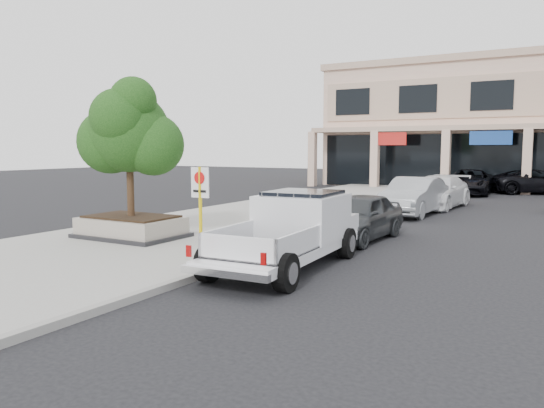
{
  "coord_description": "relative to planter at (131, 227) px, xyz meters",
  "views": [
    {
      "loc": [
        5.68,
        -10.08,
        2.92
      ],
      "look_at": [
        -0.96,
        1.5,
        1.51
      ],
      "focal_mm": 35.0,
      "sensor_mm": 36.0,
      "label": 1
    }
  ],
  "objects": [
    {
      "name": "curb_car_c",
      "position": [
        6.11,
        14.59,
        0.31
      ],
      "size": [
        2.64,
        5.59,
        1.58
      ],
      "primitive_type": "imported",
      "rotation": [
        0.0,
        0.0,
        -0.08
      ],
      "color": "silver",
      "rests_on": "ground"
    },
    {
      "name": "hedge",
      "position": [
        4.5,
        0.86,
        0.14
      ],
      "size": [
        1.1,
        0.99,
        0.93
      ],
      "primitive_type": "ellipsoid",
      "color": "#1A4313",
      "rests_on": "sidewalk"
    },
    {
      "name": "planter",
      "position": [
        0.0,
        0.0,
        0.0
      ],
      "size": [
        3.2,
        2.2,
        0.68
      ],
      "color": "black",
      "rests_on": "sidewalk"
    },
    {
      "name": "curb_car_b",
      "position": [
        5.87,
        11.11,
        0.35
      ],
      "size": [
        2.0,
        5.1,
        1.65
      ],
      "primitive_type": "imported",
      "rotation": [
        0.0,
        0.0,
        -0.05
      ],
      "color": "#A7AAAF",
      "rests_on": "ground"
    },
    {
      "name": "curb_car_a",
      "position": [
        6.03,
        3.84,
        0.28
      ],
      "size": [
        2.02,
        4.52,
        1.51
      ],
      "primitive_type": "imported",
      "rotation": [
        0.0,
        0.0,
        -0.05
      ],
      "color": "#323538",
      "rests_on": "ground"
    },
    {
      "name": "planter_tree",
      "position": [
        0.13,
        0.15,
        2.94
      ],
      "size": [
        2.9,
        2.55,
        4.0
      ],
      "color": "#301F13",
      "rests_on": "planter"
    },
    {
      "name": "sidewalk",
      "position": [
        0.8,
        4.03,
        -0.4
      ],
      "size": [
        8.0,
        52.0,
        0.15
      ],
      "primitive_type": "cube",
      "color": "gray",
      "rests_on": "ground"
    },
    {
      "name": "curb_car_d",
      "position": [
        6.15,
        23.31,
        0.32
      ],
      "size": [
        2.84,
        5.82,
        1.59
      ],
      "primitive_type": "imported",
      "rotation": [
        0.0,
        0.0,
        0.04
      ],
      "color": "black",
      "rests_on": "ground"
    },
    {
      "name": "pickup_truck",
      "position": [
        5.95,
        -0.88,
        0.44
      ],
      "size": [
        2.45,
        5.92,
        1.83
      ],
      "primitive_type": null,
      "rotation": [
        0.0,
        0.0,
        0.05
      ],
      "color": "white",
      "rests_on": "ground"
    },
    {
      "name": "no_parking_sign",
      "position": [
        3.67,
        -1.25,
        1.16
      ],
      "size": [
        0.55,
        0.09,
        2.3
      ],
      "color": "yellow",
      "rests_on": "sidewalk"
    },
    {
      "name": "lot_car_d",
      "position": [
        9.91,
        25.98,
        0.31
      ],
      "size": [
        6.23,
        4.66,
        1.57
      ],
      "primitive_type": "imported",
      "rotation": [
        0.0,
        0.0,
        1.98
      ],
      "color": "black",
      "rests_on": "ground"
    },
    {
      "name": "curb",
      "position": [
        4.75,
        4.03,
        -0.4
      ],
      "size": [
        0.2,
        52.0,
        0.15
      ],
      "primitive_type": "cube",
      "color": "gray",
      "rests_on": "ground"
    },
    {
      "name": "ground",
      "position": [
        6.3,
        -1.97,
        -0.48
      ],
      "size": [
        120.0,
        120.0,
        0.0
      ],
      "primitive_type": "plane",
      "color": "black",
      "rests_on": "ground"
    }
  ]
}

